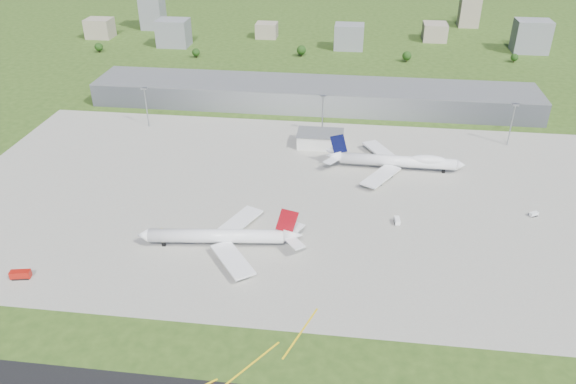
# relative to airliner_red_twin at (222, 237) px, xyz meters

# --- Properties ---
(ground) EXTENTS (1400.00, 1400.00, 0.00)m
(ground) POSITION_rel_airliner_red_twin_xyz_m (23.89, 157.32, -5.19)
(ground) COLOR #2C4816
(ground) RESTS_ON ground
(apron) EXTENTS (360.00, 190.00, 0.08)m
(apron) POSITION_rel_airliner_red_twin_xyz_m (33.89, 47.32, -5.15)
(apron) COLOR gray
(apron) RESTS_ON ground
(terminal) EXTENTS (300.00, 42.00, 15.00)m
(terminal) POSITION_rel_airliner_red_twin_xyz_m (23.89, 172.32, 2.31)
(terminal) COLOR slate
(terminal) RESTS_ON ground
(ops_building) EXTENTS (26.00, 16.00, 8.00)m
(ops_building) POSITION_rel_airliner_red_twin_xyz_m (33.89, 107.32, -1.19)
(ops_building) COLOR silver
(ops_building) RESTS_ON ground
(mast_west) EXTENTS (3.50, 2.00, 25.90)m
(mast_west) POSITION_rel_airliner_red_twin_xyz_m (-76.11, 122.32, 12.51)
(mast_west) COLOR gray
(mast_west) RESTS_ON ground
(mast_center) EXTENTS (3.50, 2.00, 25.90)m
(mast_center) POSITION_rel_airliner_red_twin_xyz_m (33.89, 122.32, 12.51)
(mast_center) COLOR gray
(mast_center) RESTS_ON ground
(mast_east) EXTENTS (3.50, 2.00, 25.90)m
(mast_east) POSITION_rel_airliner_red_twin_xyz_m (143.89, 122.32, 12.51)
(mast_east) COLOR gray
(mast_east) RESTS_ON ground
(airliner_red_twin) EXTENTS (71.08, 55.09, 19.50)m
(airliner_red_twin) POSITION_rel_airliner_red_twin_xyz_m (0.00, 0.00, 0.00)
(airliner_red_twin) COLOR white
(airliner_red_twin) RESTS_ON ground
(airliner_blue_quad) EXTENTS (74.10, 58.25, 19.39)m
(airliner_blue_quad) POSITION_rel_airliner_red_twin_xyz_m (77.60, 81.64, 0.19)
(airliner_blue_quad) COLOR white
(airliner_blue_quad) RESTS_ON ground
(fire_truck) EXTENTS (8.27, 4.40, 3.49)m
(fire_truck) POSITION_rel_airliner_red_twin_xyz_m (-75.00, -31.39, -3.45)
(fire_truck) COLOR #A0140B
(fire_truck) RESTS_ON ground
(tug_yellow) EXTENTS (4.53, 3.61, 1.94)m
(tug_yellow) POSITION_rel_airliner_red_twin_xyz_m (-30.90, 5.99, -4.19)
(tug_yellow) COLOR yellow
(tug_yellow) RESTS_ON ground
(van_white_near) EXTENTS (2.84, 5.38, 2.63)m
(van_white_near) POSITION_rel_airliner_red_twin_xyz_m (75.43, 27.95, -3.87)
(van_white_near) COLOR white
(van_white_near) RESTS_ON ground
(van_white_far) EXTENTS (4.45, 3.56, 2.14)m
(van_white_far) POSITION_rel_airliner_red_twin_xyz_m (139.46, 42.12, -4.10)
(van_white_far) COLOR white
(van_white_far) RESTS_ON ground
(bldg_far_w) EXTENTS (24.00, 20.00, 18.00)m
(bldg_far_w) POSITION_rel_airliner_red_twin_xyz_m (-196.11, 327.32, 3.81)
(bldg_far_w) COLOR gray
(bldg_far_w) RESTS_ON ground
(bldg_w) EXTENTS (28.00, 22.00, 24.00)m
(bldg_w) POSITION_rel_airliner_red_twin_xyz_m (-116.11, 307.32, 6.81)
(bldg_w) COLOR slate
(bldg_w) RESTS_ON ground
(bldg_cw) EXTENTS (20.00, 18.00, 14.00)m
(bldg_cw) POSITION_rel_airliner_red_twin_xyz_m (-36.11, 347.32, 1.81)
(bldg_cw) COLOR gray
(bldg_cw) RESTS_ON ground
(bldg_c) EXTENTS (26.00, 20.00, 22.00)m
(bldg_c) POSITION_rel_airliner_red_twin_xyz_m (43.89, 317.32, 5.81)
(bldg_c) COLOR slate
(bldg_c) RESTS_ON ground
(bldg_ce) EXTENTS (22.00, 24.00, 16.00)m
(bldg_ce) POSITION_rel_airliner_red_twin_xyz_m (123.89, 357.32, 2.81)
(bldg_ce) COLOR gray
(bldg_ce) RESTS_ON ground
(bldg_e) EXTENTS (30.00, 22.00, 28.00)m
(bldg_e) POSITION_rel_airliner_red_twin_xyz_m (203.89, 327.32, 8.81)
(bldg_e) COLOR slate
(bldg_e) RESTS_ON ground
(bldg_tall_w) EXTENTS (22.00, 20.00, 44.00)m
(bldg_tall_w) POSITION_rel_airliner_red_twin_xyz_m (-156.11, 367.32, 16.81)
(bldg_tall_w) COLOR slate
(bldg_tall_w) RESTS_ON ground
(bldg_tall_e) EXTENTS (20.00, 18.00, 36.00)m
(bldg_tall_e) POSITION_rel_airliner_red_twin_xyz_m (163.89, 417.32, 12.81)
(bldg_tall_e) COLOR gray
(bldg_tall_e) RESTS_ON ground
(tree_far_w) EXTENTS (7.20, 7.20, 8.80)m
(tree_far_w) POSITION_rel_airliner_red_twin_xyz_m (-176.11, 277.32, -0.01)
(tree_far_w) COLOR #382314
(tree_far_w) RESTS_ON ground
(tree_w) EXTENTS (6.75, 6.75, 8.25)m
(tree_w) POSITION_rel_airliner_red_twin_xyz_m (-86.11, 272.32, -0.33)
(tree_w) COLOR #382314
(tree_w) RESTS_ON ground
(tree_c) EXTENTS (8.10, 8.10, 9.90)m
(tree_c) POSITION_rel_airliner_red_twin_xyz_m (3.89, 287.32, 0.64)
(tree_c) COLOR #382314
(tree_c) RESTS_ON ground
(tree_e) EXTENTS (7.65, 7.65, 9.35)m
(tree_e) POSITION_rel_airliner_red_twin_xyz_m (93.89, 282.32, 0.32)
(tree_e) COLOR #382314
(tree_e) RESTS_ON ground
(tree_far_e) EXTENTS (6.30, 6.30, 7.70)m
(tree_far_e) POSITION_rel_airliner_red_twin_xyz_m (183.89, 292.32, -0.66)
(tree_far_e) COLOR #382314
(tree_far_e) RESTS_ON ground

